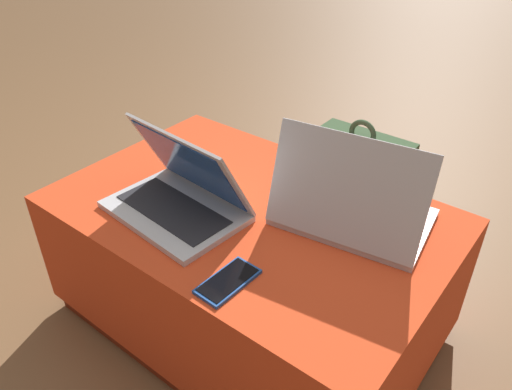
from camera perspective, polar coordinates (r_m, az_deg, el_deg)
ground_plane at (r=1.54m, az=-0.65°, el=-13.88°), size 14.00×14.00×0.00m
ottoman at (r=1.39m, az=-0.70°, el=-8.22°), size 1.00×0.65×0.40m
laptop_near at (r=1.25m, az=-8.69°, el=-0.00°), size 0.36×0.26×0.22m
laptop_far at (r=1.20m, az=10.83°, el=-1.45°), size 0.39×0.30×0.25m
cell_phone at (r=1.06m, az=-3.23°, el=-9.81°), size 0.08×0.14×0.01m
backpack at (r=1.67m, az=11.26°, el=-0.61°), size 0.30×0.21×0.50m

